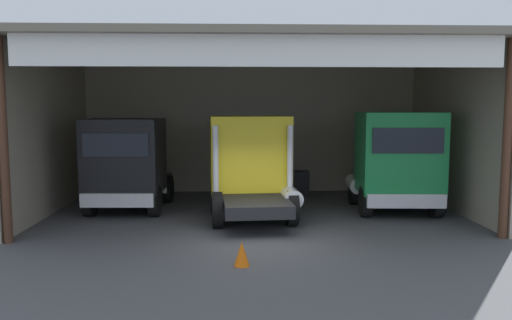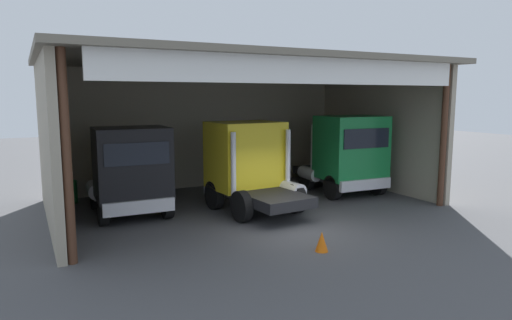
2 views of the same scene
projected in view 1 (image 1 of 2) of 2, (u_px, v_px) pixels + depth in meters
ground_plane at (260, 242)px, 13.63m from camera, size 80.00×80.00×0.00m
workshop_shed at (254, 100)px, 18.12m from camera, size 14.45×8.90×5.59m
truck_black_left_bay at (127, 164)px, 17.36m from camera, size 2.64×5.09×3.18m
truck_yellow_center_right_bay at (251, 165)px, 16.50m from camera, size 2.90×4.47×3.28m
truck_green_center_bay at (396, 161)px, 17.09m from camera, size 2.81×4.55×3.40m
oil_drum at (101, 184)px, 20.57m from camera, size 0.58×0.58×0.90m
tool_cart at (297, 183)px, 20.46m from camera, size 0.90×0.60×1.00m
traffic_cone at (242, 254)px, 11.56m from camera, size 0.36×0.36×0.56m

